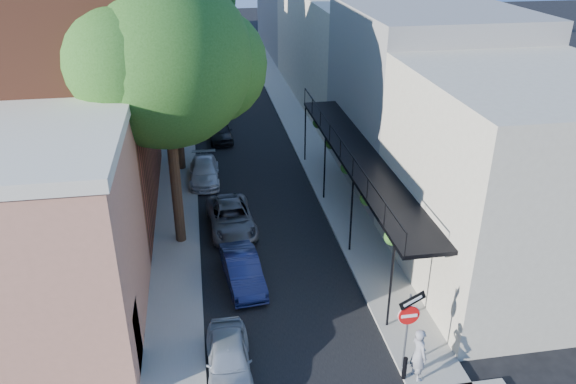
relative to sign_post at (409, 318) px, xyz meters
name	(u,v)px	position (x,y,z in m)	size (l,w,h in m)	color
road_surface	(233,104)	(-3.16, 29.03, -2.03)	(6.00, 64.00, 0.01)	black
sidewalk_left	(180,106)	(-7.16, 29.03, -1.98)	(2.00, 64.00, 0.12)	gray
sidewalk_right	(284,100)	(0.84, 29.03, -1.98)	(2.00, 64.00, 0.12)	gray
buildings_left	(95,46)	(-12.46, 27.79, 2.90)	(10.10, 59.10, 12.00)	tan
buildings_right	(351,43)	(5.83, 28.51, 2.39)	(9.80, 55.00, 10.00)	beige
sign_post	(409,318)	(0.00, 0.00, 0.00)	(0.89, 0.17, 2.99)	#595B60
bollard	(405,368)	(-0.16, -0.47, -1.52)	(0.14, 0.14, 0.80)	black
oak_near	(176,62)	(-6.53, 9.29, 5.84)	(7.48, 6.80, 11.42)	#302113
oak_mid	(178,42)	(-6.58, 17.26, 5.02)	(6.60, 6.00, 10.20)	#302113
parked_car_a	(229,358)	(-5.43, 0.76, -1.45)	(1.39, 3.46, 1.18)	#949CA4
parked_car_b	(243,270)	(-4.56, 5.49, -1.44)	(1.27, 3.65, 1.20)	#151C43
parked_car_c	(231,218)	(-4.68, 9.77, -1.44)	(1.98, 4.30, 1.19)	#55565C
parked_car_d	(204,172)	(-5.73, 15.26, -1.48)	(1.56, 3.84, 1.11)	silver
parked_car_e	(220,131)	(-4.56, 21.42, -1.43)	(1.43, 3.56, 1.21)	black
parked_car_f	(215,111)	(-4.66, 25.75, -1.47)	(1.20, 3.45, 1.14)	slate
parked_car_g	(205,86)	(-5.11, 32.41, -1.45)	(1.94, 4.21, 1.17)	gray
pedestrian	(419,354)	(0.24, -0.47, -1.01)	(0.66, 0.43, 1.81)	gray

